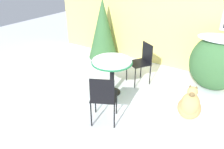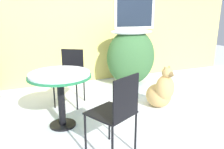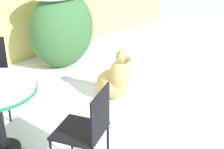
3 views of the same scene
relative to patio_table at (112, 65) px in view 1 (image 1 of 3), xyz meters
The scene contains 8 objects.
ground_plane 1.14m from the patio_table, 13.00° to the right, with size 16.00×16.00×0.00m, color white.
house_wall 2.40m from the patio_table, 63.88° to the left, with size 8.00×0.10×3.10m.
shrub_left 2.21m from the patio_table, 37.46° to the left, with size 1.10×0.75×1.22m.
evergreen_bush 2.05m from the patio_table, 130.15° to the left, with size 0.83×0.83×1.69m.
patio_table is the anchor object (origin of this frame).
patio_chair_near_table 0.85m from the patio_table, 69.01° to the left, with size 0.59×0.59×0.93m.
patio_chair_far_side 1.01m from the patio_table, 65.36° to the right, with size 0.57×0.57×0.93m.
dog 1.67m from the patio_table, ahead, with size 0.48×0.61×0.73m.
Camera 1 is at (1.28, -3.19, 2.52)m, focal length 35.00 mm.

